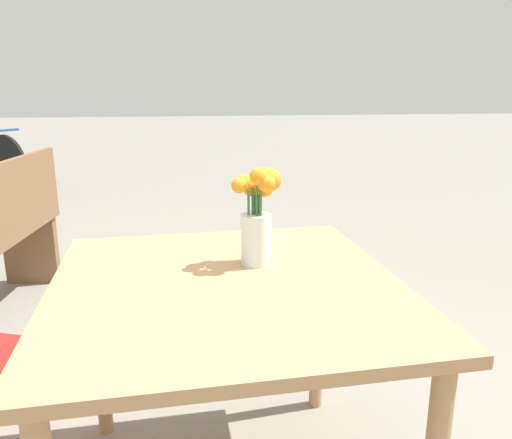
{
  "coord_description": "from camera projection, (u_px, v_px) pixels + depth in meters",
  "views": [
    {
      "loc": [
        -0.11,
        -1.23,
        1.21
      ],
      "look_at": [
        0.1,
        0.13,
        0.84
      ],
      "focal_mm": 35.0,
      "sensor_mm": 36.0,
      "label": 1
    }
  ],
  "objects": [
    {
      "name": "table_front",
      "position": [
        227.0,
        313.0,
        1.34
      ],
      "size": [
        0.95,
        0.97,
        0.71
      ],
      "color": "tan",
      "rests_on": "ground_plane"
    },
    {
      "name": "flower_vase",
      "position": [
        257.0,
        221.0,
        1.42
      ],
      "size": [
        0.14,
        0.13,
        0.29
      ],
      "color": "silver",
      "rests_on": "table_front"
    }
  ]
}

